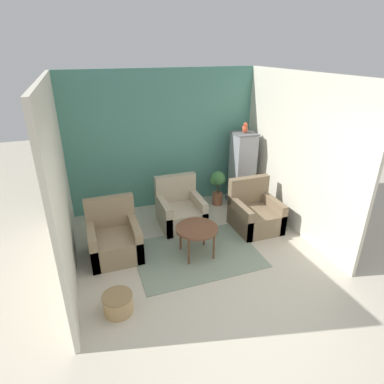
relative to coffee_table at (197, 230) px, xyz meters
name	(u,v)px	position (x,y,z in m)	size (l,w,h in m)	color
ground_plane	(235,310)	(0.04, -1.31, -0.46)	(20.00, 20.00, 0.00)	beige
wall_back_accent	(164,141)	(0.04, 2.05, 0.92)	(3.94, 0.06, 2.76)	#4C897A
wall_left	(60,184)	(-1.90, 0.35, 0.92)	(0.06, 3.33, 2.76)	beige
wall_right	(296,155)	(1.99, 0.35, 0.92)	(0.06, 3.33, 2.76)	beige
area_rug	(197,254)	(0.00, 0.00, -0.45)	(1.97, 1.42, 0.01)	gray
coffee_table	(197,230)	(0.00, 0.00, 0.00)	(0.67, 0.67, 0.51)	brown
armchair_left	(114,239)	(-1.25, 0.46, -0.18)	(0.79, 0.81, 0.91)	#8E7A5B
armchair_right	(255,214)	(1.32, 0.46, -0.18)	(0.79, 0.81, 0.91)	#7A664C
armchair_middle	(180,211)	(0.05, 1.03, -0.18)	(0.79, 0.81, 0.91)	tan
birdcage	(242,169)	(1.60, 1.54, 0.30)	(0.50, 0.50, 1.53)	slate
parrot	(245,128)	(1.60, 1.54, 1.17)	(0.10, 0.18, 0.22)	#D14C2D
potted_plant	(218,184)	(1.06, 1.59, 0.01)	(0.33, 0.30, 0.75)	brown
wicker_basket	(118,303)	(-1.38, -0.84, -0.32)	(0.39, 0.39, 0.27)	tan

